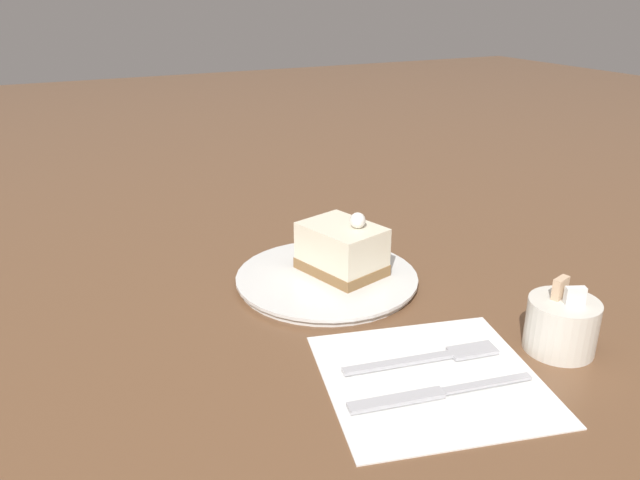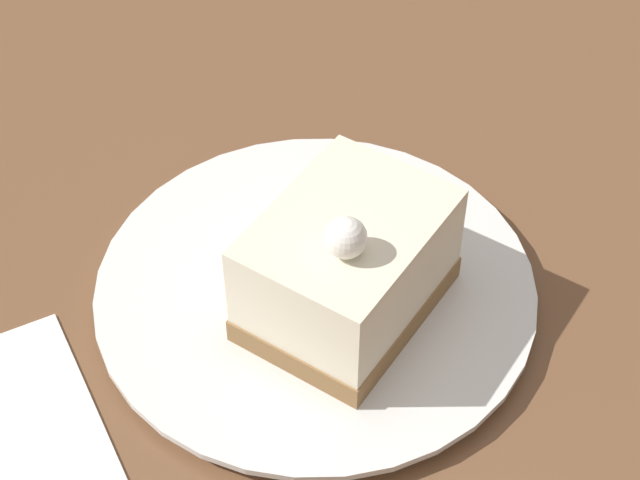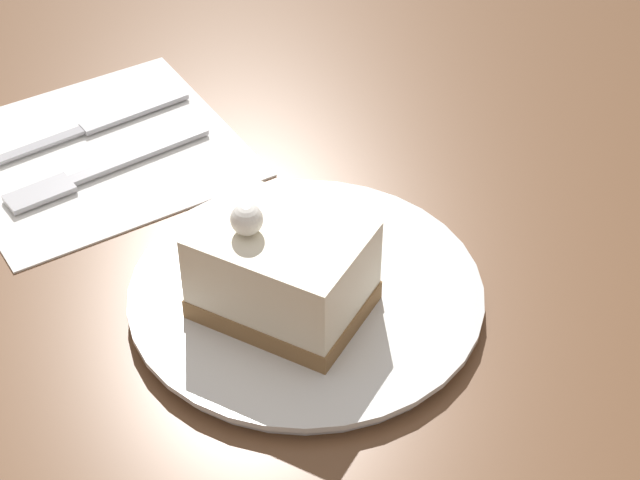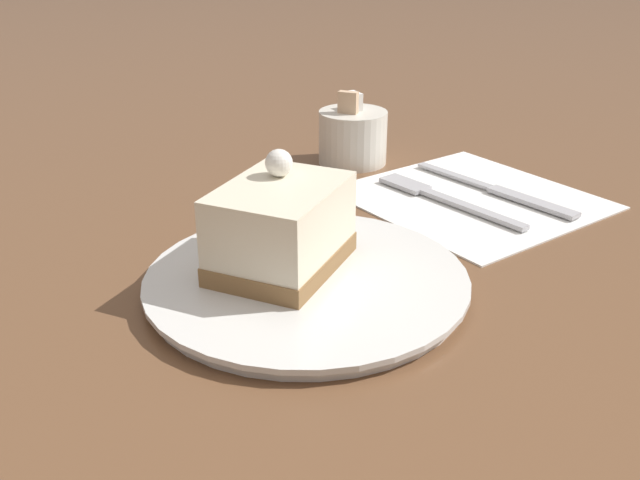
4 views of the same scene
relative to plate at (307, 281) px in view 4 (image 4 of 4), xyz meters
name	(u,v)px [view 4 (image 4 of 4)]	position (x,y,z in m)	size (l,w,h in m)	color
ground_plane	(251,290)	(-0.03, 0.03, -0.01)	(4.00, 4.00, 0.00)	brown
plate	(307,281)	(0.00, 0.00, 0.00)	(0.23, 0.23, 0.01)	silver
cake_slice	(281,227)	(0.00, 0.02, 0.04)	(0.12, 0.10, 0.08)	olive
napkin	(471,198)	(0.23, 0.00, -0.01)	(0.24, 0.24, 0.00)	white
fork	(438,196)	(0.20, 0.02, 0.00)	(0.04, 0.16, 0.00)	#B2B2B7
knife	(506,193)	(0.25, -0.03, 0.00)	(0.04, 0.18, 0.00)	#B2B2B7
sugar_bowl	(353,136)	(0.24, 0.15, 0.02)	(0.07, 0.07, 0.08)	silver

